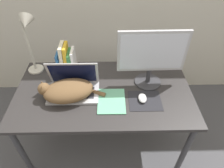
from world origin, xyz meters
TOP-DOWN VIEW (x-y plane):
  - desk at (0.00, 0.38)m, footprint 1.36×0.76m
  - laptop at (-0.23, 0.37)m, footprint 0.38×0.24m
  - cat at (-0.26, 0.31)m, footprint 0.49×0.31m
  - external_monitor at (0.36, 0.47)m, footprint 0.50×0.21m
  - mousepad at (0.31, 0.26)m, footprint 0.24×0.21m
  - computer_mouse at (0.29, 0.27)m, footprint 0.06×0.10m
  - book_row at (-0.31, 0.64)m, footprint 0.14×0.17m
  - desk_lamp at (-0.56, 0.62)m, footprint 0.17×0.17m
  - notepad at (0.06, 0.26)m, footprint 0.20×0.25m

SIDE VIEW (x-z plane):
  - desk at x=0.00m, z-range 0.29..1.00m
  - mousepad at x=0.31m, z-range 0.72..0.72m
  - notepad at x=0.06m, z-range 0.72..0.72m
  - computer_mouse at x=0.29m, z-range 0.72..0.75m
  - laptop at x=-0.23m, z-range 0.64..0.89m
  - cat at x=-0.26m, z-range 0.71..0.85m
  - book_row at x=-0.31m, z-range 0.70..0.95m
  - external_monitor at x=0.36m, z-range 0.74..1.20m
  - desk_lamp at x=-0.56m, z-range 0.81..1.34m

